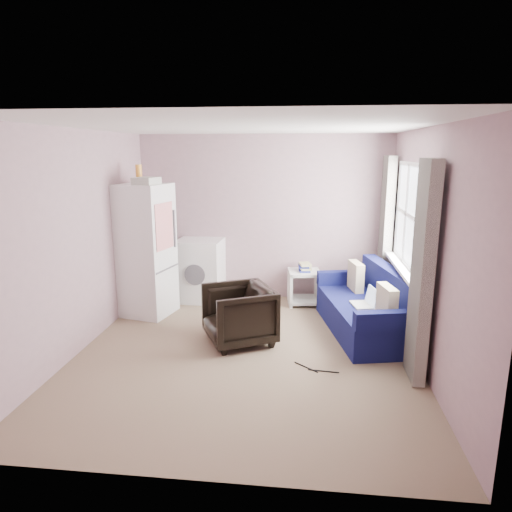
% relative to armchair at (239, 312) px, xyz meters
% --- Properties ---
extents(room, '(3.84, 4.24, 2.54)m').
position_rel_armchair_xyz_m(room, '(0.14, -0.29, 0.87)').
color(room, '#846D57').
rests_on(room, ground).
extents(armchair, '(0.96, 0.98, 0.77)m').
position_rel_armchair_xyz_m(armchair, '(0.00, 0.00, 0.00)').
color(armchair, black).
rests_on(armchair, ground).
extents(fridge, '(0.75, 0.75, 2.08)m').
position_rel_armchair_xyz_m(fridge, '(-1.41, 0.85, 0.54)').
color(fridge, white).
rests_on(fridge, ground).
extents(washing_machine, '(0.69, 0.70, 0.94)m').
position_rel_armchair_xyz_m(washing_machine, '(-0.82, 1.57, 0.11)').
color(washing_machine, white).
rests_on(washing_machine, ground).
extents(side_table, '(0.52, 0.52, 0.63)m').
position_rel_armchair_xyz_m(side_table, '(0.76, 1.51, -0.09)').
color(side_table, silver).
rests_on(side_table, ground).
extents(sofa, '(1.19, 1.95, 0.81)m').
position_rel_armchair_xyz_m(sofa, '(1.59, 0.50, -0.09)').
color(sofa, '#121756').
rests_on(sofa, ground).
extents(window_dressing, '(0.17, 2.62, 2.18)m').
position_rel_armchair_xyz_m(window_dressing, '(1.91, 0.41, 0.72)').
color(window_dressing, white).
rests_on(window_dressing, ground).
extents(floor_cables, '(0.47, 0.22, 0.01)m').
position_rel_armchair_xyz_m(floor_cables, '(0.90, -0.63, -0.38)').
color(floor_cables, black).
rests_on(floor_cables, ground).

